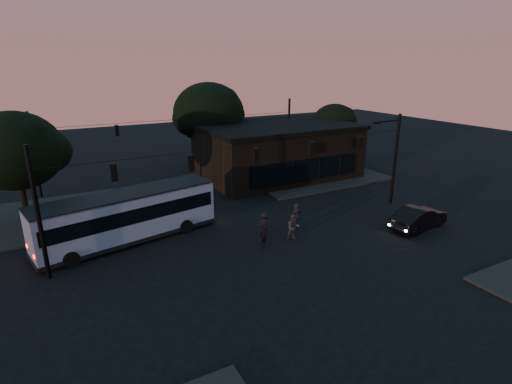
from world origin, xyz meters
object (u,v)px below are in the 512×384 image
car (419,218)px  pedestrian_d (265,224)px  building (277,150)px  pedestrian_c (296,216)px  pedestrian_b (293,227)px  pedestrian_a (263,235)px  bus (128,214)px

car → pedestrian_d: 11.10m
building → pedestrian_c: (-6.09, -12.64, -1.77)m
building → pedestrian_b: size_ratio=8.59×
car → pedestrian_b: (-8.97, 2.64, 0.09)m
pedestrian_a → pedestrian_d: 2.04m
building → pedestrian_a: (-9.73, -14.26, -1.86)m
pedestrian_a → pedestrian_c: bearing=15.3°
bus → pedestrian_a: bus is taller
bus → pedestrian_a: (7.28, -5.20, -1.02)m
bus → pedestrian_c: bus is taller
pedestrian_a → pedestrian_d: (1.10, 1.72, -0.04)m
building → pedestrian_b: 16.07m
pedestrian_b → pedestrian_c: (1.27, 1.53, 0.04)m
bus → pedestrian_d: bus is taller
bus → pedestrian_d: size_ratio=7.52×
building → car: bearing=-84.5°
bus → pedestrian_d: bearing=-34.0°
pedestrian_c → bus: bearing=-39.6°
building → pedestrian_d: 15.34m
pedestrian_c → pedestrian_d: pedestrian_c is taller
bus → car: size_ratio=2.49×
building → bus: 19.29m
car → pedestrian_c: pedestrian_c is taller
pedestrian_b → pedestrian_d: bearing=143.8°
building → pedestrian_a: building is taller
car → pedestrian_b: pedestrian_b is taller
pedestrian_b → pedestrian_d: pedestrian_b is taller
building → pedestrian_c: 14.14m
pedestrian_a → pedestrian_d: size_ratio=1.05×
car → pedestrian_a: bearing=69.3°
pedestrian_c → pedestrian_d: (-2.54, 0.10, -0.13)m
pedestrian_c → pedestrian_d: 2.55m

